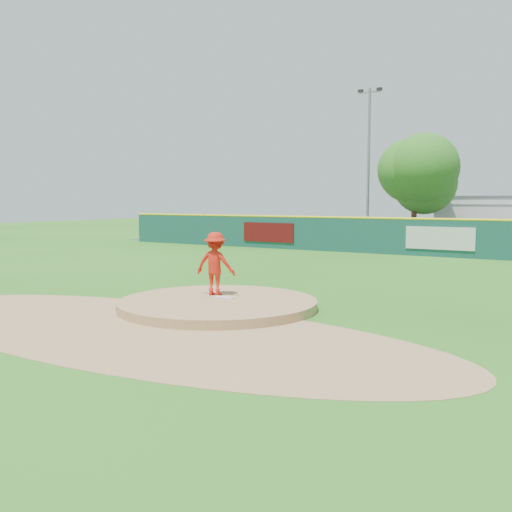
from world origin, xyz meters
The scene contains 12 objects.
ground centered at (0.00, 0.00, 0.00)m, with size 120.00×120.00×0.00m, color #286B19.
pitchers_mound centered at (0.00, 0.00, 0.00)m, with size 5.50×5.50×0.50m, color #9E774C.
pitching_rubber centered at (0.00, 0.30, 0.27)m, with size 0.60×0.15×0.04m, color white.
infield_dirt_arc centered at (0.00, -3.00, 0.01)m, with size 15.40×15.40×0.01m, color #9E774C.
parking_lot centered at (0.00, 27.00, 0.01)m, with size 44.00×16.00×0.02m, color #38383A.
pitcher centered at (-0.52, 0.61, 1.16)m, with size 1.18×0.68×1.83m, color red.
van centered at (-4.85, 24.28, 0.72)m, with size 2.34×5.07×1.41m, color silver.
fence_banners centered at (-3.77, 17.92, 1.00)m, with size 14.13×0.04×1.20m.
playground_slide centered at (-15.34, 22.90, 0.86)m, with size 1.09×3.08×1.70m.
outfield_fence centered at (0.00, 18.00, 1.09)m, with size 40.00×0.14×2.07m.
deciduous_tree centered at (-2.00, 25.00, 4.55)m, with size 5.60×5.60×7.36m.
light_pole_left centered at (-6.00, 27.00, 6.05)m, with size 1.75×0.25×11.00m.
Camera 1 is at (9.15, -12.65, 2.98)m, focal length 40.00 mm.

